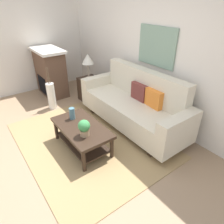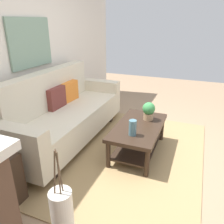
% 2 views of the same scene
% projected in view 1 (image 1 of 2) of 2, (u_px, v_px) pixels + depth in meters
% --- Properties ---
extents(ground_plane, '(9.68, 9.68, 0.00)m').
position_uv_depth(ground_plane, '(63.00, 151.00, 3.39)').
color(ground_plane, '#9E7F60').
extents(wall_back, '(5.68, 0.10, 2.70)m').
position_uv_depth(wall_back, '(156.00, 52.00, 3.76)').
color(wall_back, silver).
rests_on(wall_back, ground_plane).
extents(wall_left, '(0.10, 4.97, 2.70)m').
position_uv_depth(wall_left, '(25.00, 38.00, 4.99)').
color(wall_left, silver).
rests_on(wall_left, ground_plane).
extents(area_rug, '(2.77, 2.15, 0.01)m').
position_uv_depth(area_rug, '(89.00, 140.00, 3.64)').
color(area_rug, '#A38456').
rests_on(area_rug, ground_plane).
extents(couch, '(2.35, 0.84, 1.08)m').
position_uv_depth(couch, '(134.00, 105.00, 3.89)').
color(couch, beige).
rests_on(couch, ground_plane).
extents(throw_pillow_maroon, '(0.36, 0.13, 0.32)m').
position_uv_depth(throw_pillow_maroon, '(140.00, 92.00, 3.83)').
color(throw_pillow_maroon, brown).
rests_on(throw_pillow_maroon, couch).
extents(throw_pillow_orange, '(0.37, 0.15, 0.32)m').
position_uv_depth(throw_pillow_orange, '(154.00, 99.00, 3.57)').
color(throw_pillow_orange, orange).
rests_on(throw_pillow_orange, couch).
extents(coffee_table, '(1.10, 0.60, 0.43)m').
position_uv_depth(coffee_table, '(82.00, 132.00, 3.32)').
color(coffee_table, '#332319').
rests_on(coffee_table, ground_plane).
extents(tabletop_vase, '(0.10, 0.10, 0.20)m').
position_uv_depth(tabletop_vase, '(72.00, 113.00, 3.42)').
color(tabletop_vase, slate).
rests_on(tabletop_vase, coffee_table).
extents(potted_plant_tabletop, '(0.18, 0.18, 0.26)m').
position_uv_depth(potted_plant_tabletop, '(84.00, 127.00, 2.98)').
color(potted_plant_tabletop, tan).
rests_on(potted_plant_tabletop, coffee_table).
extents(side_table, '(0.44, 0.44, 0.56)m').
position_uv_depth(side_table, '(89.00, 89.00, 4.94)').
color(side_table, '#332319').
rests_on(side_table, ground_plane).
extents(table_lamp, '(0.28, 0.28, 0.57)m').
position_uv_depth(table_lamp, '(88.00, 60.00, 4.58)').
color(table_lamp, gray).
rests_on(table_lamp, side_table).
extents(fireplace, '(1.02, 0.58, 1.16)m').
position_uv_depth(fireplace, '(50.00, 72.00, 5.10)').
color(fireplace, brown).
rests_on(fireplace, ground_plane).
extents(floor_vase, '(0.18, 0.18, 0.60)m').
position_uv_depth(floor_vase, '(51.00, 96.00, 4.55)').
color(floor_vase, white).
rests_on(floor_vase, ground_plane).
extents(floor_vase_branch_a, '(0.02, 0.03, 0.36)m').
position_uv_depth(floor_vase_branch_a, '(48.00, 76.00, 4.30)').
color(floor_vase_branch_a, brown).
rests_on(floor_vase_branch_a, floor_vase).
extents(floor_vase_branch_b, '(0.02, 0.04, 0.36)m').
position_uv_depth(floor_vase_branch_b, '(49.00, 75.00, 4.33)').
color(floor_vase_branch_b, brown).
rests_on(floor_vase_branch_b, floor_vase).
extents(floor_vase_branch_c, '(0.02, 0.02, 0.36)m').
position_uv_depth(floor_vase_branch_c, '(47.00, 76.00, 4.31)').
color(floor_vase_branch_c, brown).
rests_on(floor_vase_branch_c, floor_vase).
extents(framed_painting, '(0.84, 0.03, 0.69)m').
position_uv_depth(framed_painting, '(157.00, 46.00, 3.62)').
color(framed_painting, gray).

